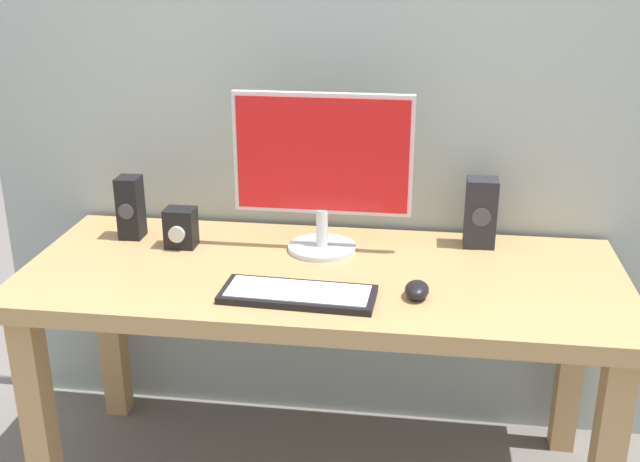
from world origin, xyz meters
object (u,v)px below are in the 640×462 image
Objects in this scene: speaker_left at (131,207)px; mouse at (417,290)px; desk at (322,300)px; audio_controller at (181,228)px; speaker_right at (481,213)px; keyboard_primary at (298,294)px; monitor at (322,166)px.

mouse is at bearing -19.55° from speaker_left.
audio_controller reaches higher than desk.
desk is 8.69× the size of speaker_left.
mouse is at bearing -114.48° from speaker_right.
keyboard_primary is 0.71m from speaker_left.
speaker_right reaches higher than audio_controller.
keyboard_primary is at bearing -168.79° from mouse.
keyboard_primary is at bearing -36.81° from audio_controller.
speaker_left reaches higher than audio_controller.
monitor is 2.67× the size of speaker_left.
speaker_left reaches higher than mouse.
audio_controller is (-0.73, 0.27, 0.04)m from mouse.
keyboard_primary is 0.53m from audio_controller.
audio_controller is (-0.42, 0.31, 0.05)m from keyboard_primary.
desk is 4.14× the size of keyboard_primary.
keyboard_primary is 2.10× the size of speaker_left.
mouse is 0.97m from speaker_left.
speaker_right reaches higher than desk.
speaker_right reaches higher than keyboard_primary.
desk is 0.22m from keyboard_primary.
keyboard_primary is at bearing -101.40° from desk.
speaker_right is (0.18, 0.40, 0.09)m from mouse.
speaker_right is at bearing 8.46° from audio_controller.
speaker_left is at bearing 178.23° from monitor.
desk is at bearing -150.73° from speaker_right.
speaker_right is 0.93m from audio_controller.
monitor is 0.43m from keyboard_primary.
monitor is at bearing 87.02° from keyboard_primary.
keyboard_primary is at bearing -31.78° from speaker_left.
monitor reaches higher than speaker_right.
keyboard_primary is 0.32m from mouse.
speaker_left is at bearing 163.18° from mouse.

